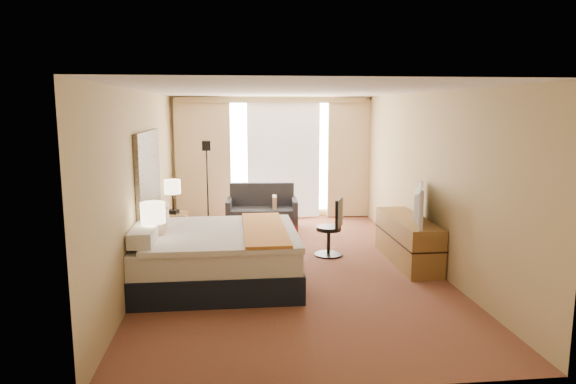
{
  "coord_description": "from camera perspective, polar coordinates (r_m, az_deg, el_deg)",
  "views": [
    {
      "loc": [
        -0.82,
        -7.44,
        2.36
      ],
      "look_at": [
        0.02,
        0.4,
        1.07
      ],
      "focal_mm": 32.0,
      "sensor_mm": 36.0,
      "label": 1
    }
  ],
  "objects": [
    {
      "name": "wall_front",
      "position": [
        4.16,
        5.53,
        -5.49
      ],
      "size": [
        4.2,
        0.02,
        2.6
      ],
      "primitive_type": "cube",
      "color": "tan",
      "rests_on": "ground"
    },
    {
      "name": "lamp_left",
      "position": [
        6.65,
        -14.77,
        -2.36
      ],
      "size": [
        0.31,
        0.31,
        0.64
      ],
      "color": "black",
      "rests_on": "nightstand_left"
    },
    {
      "name": "curtains",
      "position": [
        10.9,
        -1.8,
        4.32
      ],
      "size": [
        4.12,
        0.19,
        2.56
      ],
      "color": "beige",
      "rests_on": "floor"
    },
    {
      "name": "ceiling",
      "position": [
        7.49,
        0.19,
        11.16
      ],
      "size": [
        4.2,
        7.0,
        0.02
      ],
      "primitive_type": "cube",
      "color": "silver",
      "rests_on": "wall_back"
    },
    {
      "name": "floor_lamp",
      "position": [
        9.81,
        -8.98,
        2.65
      ],
      "size": [
        0.22,
        0.22,
        1.75
      ],
      "color": "black",
      "rests_on": "floor"
    },
    {
      "name": "headboard",
      "position": [
        7.81,
        -15.18,
        1.05
      ],
      "size": [
        0.06,
        1.85,
        1.5
      ],
      "primitive_type": "cube",
      "color": "black",
      "rests_on": "wall_left"
    },
    {
      "name": "nightstand_left",
      "position": [
        6.8,
        -14.85,
        -8.85
      ],
      "size": [
        0.45,
        0.52,
        0.55
      ],
      "primitive_type": "cube",
      "color": "olive",
      "rests_on": "floor"
    },
    {
      "name": "floor",
      "position": [
        7.85,
        0.18,
        -8.18
      ],
      "size": [
        4.2,
        7.0,
        0.02
      ],
      "primitive_type": "cube",
      "color": "#50171B",
      "rests_on": "ground"
    },
    {
      "name": "telephone",
      "position": [
        9.1,
        -12.68,
        -2.14
      ],
      "size": [
        0.23,
        0.2,
        0.07
      ],
      "primitive_type": "cube",
      "rotation": [
        0.0,
        0.0,
        -0.38
      ],
      "color": "black",
      "rests_on": "nightstand_right"
    },
    {
      "name": "wall_back",
      "position": [
        11.02,
        -1.82,
        3.81
      ],
      "size": [
        4.2,
        0.02,
        2.6
      ],
      "primitive_type": "cube",
      "color": "tan",
      "rests_on": "ground"
    },
    {
      "name": "wall_right",
      "position": [
        8.06,
        15.2,
        1.44
      ],
      "size": [
        0.02,
        7.0,
        2.6
      ],
      "primitive_type": "cube",
      "color": "tan",
      "rests_on": "ground"
    },
    {
      "name": "bed",
      "position": [
        7.07,
        -7.87,
        -7.02
      ],
      "size": [
        2.14,
        1.95,
        1.04
      ],
      "color": "black",
      "rests_on": "floor"
    },
    {
      "name": "window",
      "position": [
        11.01,
        -0.51,
        3.91
      ],
      "size": [
        2.3,
        0.02,
        2.3
      ],
      "primitive_type": "cube",
      "color": "white",
      "rests_on": "wall_back"
    },
    {
      "name": "television",
      "position": [
        7.67,
        13.82,
        -1.32
      ],
      "size": [
        0.45,
        0.95,
        0.56
      ],
      "primitive_type": "imported",
      "rotation": [
        0.0,
        0.0,
        1.22
      ],
      "color": "black",
      "rests_on": "media_dresser"
    },
    {
      "name": "wall_left",
      "position": [
        7.62,
        -15.71,
        0.98
      ],
      "size": [
        0.02,
        7.0,
        2.6
      ],
      "primitive_type": "cube",
      "color": "tan",
      "rests_on": "ground"
    },
    {
      "name": "lamp_right",
      "position": [
        9.02,
        -12.72,
        0.49
      ],
      "size": [
        0.28,
        0.28,
        0.59
      ],
      "color": "black",
      "rests_on": "nightstand_right"
    },
    {
      "name": "nightstand_right",
      "position": [
        9.19,
        -12.54,
        -4.01
      ],
      "size": [
        0.45,
        0.52,
        0.55
      ],
      "primitive_type": "cube",
      "color": "olive",
      "rests_on": "floor"
    },
    {
      "name": "media_dresser",
      "position": [
        8.15,
        13.13,
        -5.2
      ],
      "size": [
        0.5,
        1.8,
        0.7
      ],
      "primitive_type": "cube",
      "color": "olive",
      "rests_on": "floor"
    },
    {
      "name": "tissue_box",
      "position": [
        6.56,
        -14.17,
        -6.46
      ],
      "size": [
        0.16,
        0.16,
        0.12
      ],
      "primitive_type": "cube",
      "rotation": [
        0.0,
        0.0,
        0.34
      ],
      "color": "#87B4D1",
      "rests_on": "nightstand_left"
    },
    {
      "name": "desk_chair",
      "position": [
        8.28,
        4.88,
        -4.28
      ],
      "size": [
        0.47,
        0.47,
        0.94
      ],
      "rotation": [
        0.0,
        0.0,
        -0.42
      ],
      "color": "black",
      "rests_on": "floor"
    },
    {
      "name": "loveseat",
      "position": [
        10.2,
        -2.88,
        -2.41
      ],
      "size": [
        1.44,
        0.84,
        0.87
      ],
      "rotation": [
        0.0,
        0.0,
        -0.07
      ],
      "color": "maroon",
      "rests_on": "floor"
    }
  ]
}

